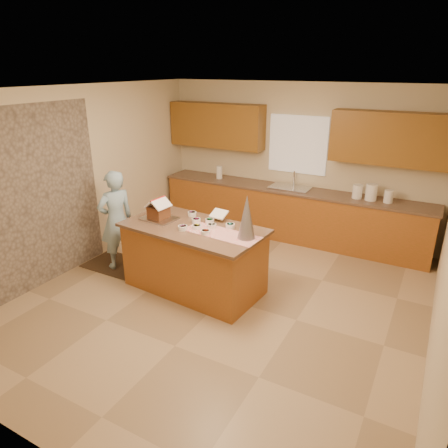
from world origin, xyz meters
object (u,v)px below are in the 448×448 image
at_px(boy, 116,220).
at_px(gingerbread_house, 159,210).
at_px(tinsel_tree, 247,217).
at_px(island_base, 194,259).

bearing_deg(boy, gingerbread_house, 111.14).
xyz_separation_m(tinsel_tree, boy, (-2.19, 0.03, -0.44)).
xyz_separation_m(tinsel_tree, gingerbread_house, (-1.36, 0.02, -0.15)).
xyz_separation_m(boy, gingerbread_house, (0.83, -0.02, 0.30)).
relative_size(island_base, tinsel_tree, 3.27).
relative_size(island_base, gingerbread_house, 5.95).
bearing_deg(tinsel_tree, island_base, 178.73).
height_order(tinsel_tree, gingerbread_house, tinsel_tree).
relative_size(island_base, boy, 1.21).
height_order(island_base, boy, boy).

